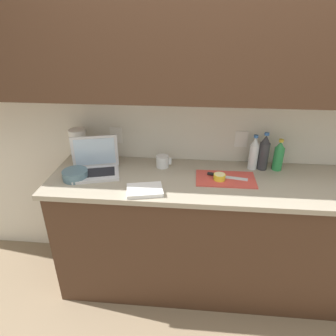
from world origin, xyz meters
The scene contains 14 objects.
ground_plane centered at (0.00, 0.00, 0.00)m, with size 12.00×12.00×0.00m, color #847056.
wall_back centered at (0.00, 0.23, 1.56)m, with size 5.20×0.38×2.60m.
counter_unit centered at (0.02, 0.00, 0.47)m, with size 2.23×0.61×0.93m.
laptop centered at (-0.81, 0.04, 0.98)m, with size 0.36×0.30×0.24m.
cutting_board centered at (0.08, 0.01, 0.93)m, with size 0.39×0.22×0.01m, color #D1473D.
knife centered at (0.04, 0.03, 0.94)m, with size 0.27×0.08×0.02m.
lemon_half_cut centered at (0.03, -0.01, 0.95)m, with size 0.08×0.08×0.04m.
bottle_green_soda centered at (0.45, 0.20, 1.03)m, with size 0.07×0.07×0.23m.
bottle_oil_tall centered at (0.35, 0.20, 1.05)m, with size 0.07×0.07×0.27m.
bottle_water_clear centered at (0.28, 0.20, 1.04)m, with size 0.07×0.07×0.25m.
measuring_cup centered at (-0.36, 0.16, 0.97)m, with size 0.11×0.09×0.09m.
bowl_white centered at (-0.92, -0.07, 0.96)m, with size 0.17×0.17×0.06m.
paper_towel_roll centered at (-0.99, 0.21, 1.05)m, with size 0.12×0.12×0.25m.
dish_towel centered at (-0.44, -0.20, 0.94)m, with size 0.22×0.16×0.02m, color white.
Camera 1 is at (-0.15, -1.77, 1.90)m, focal length 32.00 mm.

